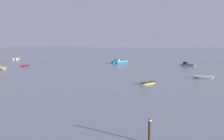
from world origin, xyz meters
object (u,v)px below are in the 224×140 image
rowboat_moored_0 (148,83)px  rowboat_moored_3 (204,77)px  motorboat_moored_0 (16,59)px  rowboat_moored_2 (2,68)px  motorboat_moored_2 (186,65)px  motorboat_moored_5 (118,63)px  mooring_post_near (150,132)px  rowboat_moored_6 (25,66)px

rowboat_moored_0 → rowboat_moored_3: rowboat_moored_3 is taller
rowboat_moored_0 → motorboat_moored_0: bearing=-91.9°
rowboat_moored_2 → rowboat_moored_0: bearing=24.7°
motorboat_moored_0 → rowboat_moored_2: size_ratio=1.12×
motorboat_moored_2 → rowboat_moored_2: size_ratio=0.97×
rowboat_moored_2 → motorboat_moored_5: 31.25m
mooring_post_near → rowboat_moored_2: bearing=155.0°
motorboat_moored_0 → rowboat_moored_2: bearing=-177.0°
rowboat_moored_3 → motorboat_moored_5: 33.06m
rowboat_moored_3 → mooring_post_near: 28.85m
rowboat_moored_2 → rowboat_moored_6: rowboat_moored_2 is taller
rowboat_moored_6 → mooring_post_near: mooring_post_near is taller
rowboat_moored_0 → motorboat_moored_2: bearing=-156.2°
motorboat_moored_5 → mooring_post_near: 55.72m
motorboat_moored_2 → rowboat_moored_6: bearing=43.9°
motorboat_moored_0 → motorboat_moored_2: motorboat_moored_0 is taller
motorboat_moored_2 → mooring_post_near: size_ratio=2.69×
rowboat_moored_0 → rowboat_moored_6: (-37.09, 8.68, 0.00)m
rowboat_moored_2 → mooring_post_near: mooring_post_near is taller
mooring_post_near → rowboat_moored_0: bearing=111.8°
rowboat_moored_0 → rowboat_moored_6: rowboat_moored_6 is taller
motorboat_moored_5 → rowboat_moored_6: motorboat_moored_5 is taller
motorboat_moored_0 → rowboat_moored_0: 68.15m
rowboat_moored_3 → motorboat_moored_5: size_ratio=0.57×
rowboat_moored_0 → motorboat_moored_2: motorboat_moored_2 is taller
rowboat_moored_6 → mooring_post_near: 52.24m
rowboat_moored_0 → mooring_post_near: 20.06m
motorboat_moored_0 → motorboat_moored_5: 42.01m
rowboat_moored_0 → motorboat_moored_2: 32.10m
rowboat_moored_3 → motorboat_moored_5: motorboat_moored_5 is taller
mooring_post_near → motorboat_moored_0: bearing=147.8°
rowboat_moored_3 → motorboat_moored_5: (-27.07, 18.98, 0.14)m
motorboat_moored_0 → motorboat_moored_2: 61.43m
motorboat_moored_0 → motorboat_moored_2: size_ratio=1.15×
rowboat_moored_3 → rowboat_moored_6: 42.96m
rowboat_moored_0 → mooring_post_near: size_ratio=1.89×
rowboat_moored_3 → mooring_post_near: bearing=76.1°
motorboat_moored_2 → rowboat_moored_3: bearing=120.0°
motorboat_moored_0 → motorboat_moored_2: bearing=-129.3°
motorboat_moored_2 → rowboat_moored_3: motorboat_moored_2 is taller
rowboat_moored_2 → mooring_post_near: (43.72, -20.39, 0.51)m
motorboat_moored_2 → rowboat_moored_6: (-35.10, -23.36, -0.11)m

